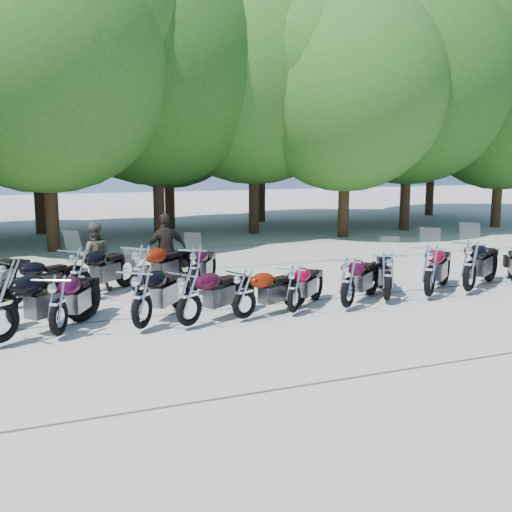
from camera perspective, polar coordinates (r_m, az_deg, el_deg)
name	(u,v)px	position (r m, az deg, el deg)	size (l,w,h in m)	color
ground	(285,324)	(11.68, 2.76, -6.45)	(90.00, 90.00, 0.00)	#A59E95
tree_3	(44,60)	(21.70, -19.58, 17.18)	(8.70, 8.70, 10.67)	#3A2614
tree_4	(155,65)	(24.13, -9.58, 17.49)	(9.13, 9.13, 11.20)	#3A2614
tree_5	(254,73)	(25.42, -0.21, 17.05)	(9.04, 9.04, 11.10)	#3A2614
tree_6	(346,89)	(24.48, 8.60, 15.45)	(8.00, 8.00, 9.82)	#3A2614
tree_7	(410,81)	(27.33, 14.44, 15.84)	(8.79, 8.79, 10.79)	#3A2614
tree_8	(503,105)	(29.76, 22.45, 13.11)	(7.53, 7.53, 9.25)	#3A2614
tree_11	(34,100)	(26.75, -20.42, 13.77)	(7.56, 7.56, 9.28)	#3A2614
tree_12	(167,99)	(27.57, -8.44, 14.58)	(7.88, 7.88, 9.67)	#3A2614
tree_13	(261,98)	(30.07, 0.48, 14.84)	(8.31, 8.31, 10.20)	#3A2614
tree_14	(347,103)	(30.58, 8.66, 14.25)	(8.02, 8.02, 9.84)	#3A2614
tree_15	(435,85)	(34.79, 16.66, 15.35)	(9.67, 9.67, 11.86)	#3A2614
motorcycle_2	(58,303)	(11.12, -18.36, -4.31)	(0.69, 2.28, 1.29)	#3B0825
motorcycle_3	(142,297)	(11.17, -10.84, -3.81)	(0.72, 2.37, 1.34)	black
motorcycle_4	(189,296)	(11.22, -6.41, -3.83)	(0.68, 2.23, 1.26)	#320617
motorcycle_5	(244,293)	(11.68, -1.13, -3.51)	(0.62, 2.05, 1.16)	maroon
motorcycle_6	(294,288)	(12.16, 3.66, -3.02)	(0.62, 2.04, 1.15)	maroon
motorcycle_7	(348,281)	(12.64, 8.77, -2.36)	(0.68, 2.25, 1.27)	#3C081D
motorcycle_8	(388,275)	(13.42, 12.42, -1.78)	(0.69, 2.26, 1.28)	black
motorcycle_9	(430,269)	(14.02, 16.27, -1.22)	(0.75, 2.47, 1.40)	maroon
motorcycle_10	(470,264)	(14.81, 19.74, -0.75)	(0.78, 2.55, 1.44)	black
motorcycle_13	(12,281)	(13.69, -22.22, -2.22)	(0.64, 2.11, 1.19)	black
motorcycle_14	(80,272)	(13.77, -16.45, -1.47)	(0.74, 2.42, 1.37)	black
motorcycle_15	(142,269)	(13.79, -10.82, -1.19)	(0.75, 2.45, 1.39)	maroon
motorcycle_16	(195,268)	(14.14, -5.81, -1.11)	(0.67, 2.19, 1.24)	#30061C
rider_1	(94,257)	(14.85, -15.15, -0.06)	(0.81, 0.63, 1.66)	brown
rider_2	(166,250)	(14.92, -8.54, 0.54)	(1.08, 0.45, 1.84)	black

